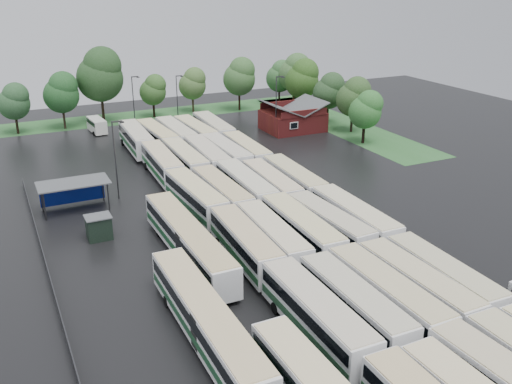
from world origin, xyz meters
name	(u,v)px	position (x,y,z in m)	size (l,w,h in m)	color
ground	(290,258)	(0.00, 0.00, 0.00)	(160.00, 160.00, 0.00)	black
brick_building	(293,120)	(24.00, 42.77, 1.87)	(10.07, 8.60, 5.39)	maroon
wash_shed	(73,186)	(-17.20, 22.02, 2.99)	(8.20, 4.20, 3.58)	#2D2D30
utility_hut	(99,227)	(-16.20, 12.60, 1.32)	(2.70, 2.20, 2.62)	black
grass_strip_north	(140,116)	(2.00, 64.80, 0.01)	(80.00, 10.00, 0.01)	#2C632C
grass_strip_east	(339,124)	(34.00, 42.80, 0.01)	(10.00, 50.00, 0.01)	#2C632C
west_fence	(46,264)	(-22.20, 8.00, 0.60)	(0.10, 50.00, 1.20)	#2D2D30
bus_r1c0	(316,315)	(-4.59, -12.51, 2.06)	(2.99, 13.51, 3.75)	white
bus_r1c1	(354,305)	(-1.07, -12.45, 1.99)	(2.92, 13.01, 3.61)	white
bus_r1c2	(386,295)	(2.04, -12.53, 2.05)	(2.89, 13.42, 3.73)	white
bus_r1c3	(417,287)	(5.27, -12.41, 1.99)	(2.96, 13.05, 3.62)	white
bus_r1c4	(443,278)	(8.29, -12.21, 1.95)	(2.95, 12.79, 3.55)	white
bus_r2c0	(245,244)	(-4.37, 1.12, 1.99)	(3.36, 13.14, 3.63)	white
bus_r2c1	(272,238)	(-1.39, 1.19, 1.98)	(3.37, 13.05, 3.60)	white
bus_r2c2	(301,230)	(2.06, 1.43, 2.06)	(3.20, 13.52, 3.74)	white
bus_r2c3	(329,225)	(5.39, 1.46, 1.95)	(3.31, 12.87, 3.55)	white
bus_r2c4	(354,219)	(8.53, 1.39, 2.04)	(2.99, 13.37, 3.71)	white
bus_r3c0	(196,197)	(-4.56, 14.67, 2.03)	(3.35, 13.35, 3.69)	white
bus_r3c1	(222,194)	(-1.34, 14.46, 1.99)	(2.93, 13.03, 3.62)	white
bus_r3c2	(246,187)	(2.08, 15.13, 2.05)	(3.22, 13.48, 3.73)	white
bus_r3c3	(271,185)	(5.32, 14.60, 1.95)	(3.21, 12.86, 3.55)	white
bus_r3c4	(294,180)	(8.59, 14.72, 2.01)	(3.19, 13.19, 3.65)	white
bus_r4c0	(162,163)	(-4.44, 28.52, 2.01)	(3.30, 13.22, 3.65)	white
bus_r4c1	(185,160)	(-1.13, 28.50, 2.00)	(2.94, 13.12, 3.64)	white
bus_r4c2	(207,157)	(2.03, 28.22, 2.07)	(3.42, 13.61, 3.76)	white
bus_r4c3	(226,154)	(5.09, 28.59, 2.02)	(2.85, 13.21, 3.68)	white
bus_r4c4	(246,152)	(8.31, 28.51, 1.96)	(3.15, 12.92, 3.57)	white
bus_r5c0	(136,139)	(-4.56, 42.02, 2.06)	(3.38, 13.56, 3.75)	white
bus_r5c1	(157,137)	(-1.22, 41.94, 2.01)	(3.41, 13.22, 3.65)	white
bus_r5c2	(176,135)	(1.89, 41.65, 2.04)	(2.99, 13.37, 3.71)	white
bus_r5c3	(195,133)	(5.21, 41.80, 1.99)	(3.21, 13.07, 3.61)	white
bus_r5c4	(213,129)	(8.54, 42.13, 2.07)	(3.35, 13.59, 3.76)	white
artic_bus_west_b	(188,241)	(-9.16, 4.08, 2.04)	(2.97, 19.84, 3.68)	white
artic_bus_west_c	(206,321)	(-12.48, -9.59, 2.01)	(2.84, 19.58, 3.63)	white
minibus	(97,125)	(-7.97, 56.24, 1.39)	(2.61, 5.91, 2.51)	white
tree_north_0	(14,101)	(-20.54, 61.38, 5.81)	(5.46, 5.46, 9.03)	black
tree_north_1	(62,92)	(-12.56, 61.35, 6.67)	(6.26, 6.26, 10.37)	#34271D
tree_north_2	(101,74)	(-5.22, 62.91, 9.08)	(8.52, 8.52, 14.11)	black
tree_north_3	(154,90)	(4.50, 62.91, 5.41)	(5.09, 5.08, 8.41)	black
tree_north_4	(193,83)	(12.91, 63.95, 5.79)	(5.44, 5.44, 9.01)	#3A2B1C
tree_north_5	(240,76)	(22.00, 61.23, 6.95)	(6.52, 6.52, 10.80)	black
tree_north_6	(280,76)	(31.84, 62.46, 6.09)	(5.72, 5.72, 9.47)	black
tree_east_0	(367,109)	(30.71, 30.32, 5.71)	(5.39, 5.36, 8.88)	black
tree_east_1	(354,96)	(33.02, 37.16, 6.33)	(5.94, 5.94, 9.84)	black
tree_east_2	(330,90)	(32.60, 44.44, 6.12)	(5.75, 5.75, 9.52)	black
tree_east_3	(303,78)	(31.79, 52.96, 7.07)	(6.63, 6.63, 10.99)	black
tree_east_4	(295,72)	(33.74, 59.55, 7.15)	(6.71, 6.71, 11.11)	#312012
lamp_post_ne	(277,102)	(19.45, 40.31, 6.01)	(1.59, 0.31, 10.35)	#2D2D30
lamp_post_nw	(116,154)	(-11.61, 23.21, 5.77)	(1.53, 0.30, 9.94)	#2D2D30
lamp_post_back_w	(134,99)	(-1.20, 55.53, 5.52)	(1.46, 0.29, 9.51)	#2D2D30
lamp_post_back_e	(178,97)	(6.82, 55.28, 5.28)	(1.40, 0.27, 9.10)	#2D2D30
puddle_2	(196,263)	(-8.82, 2.98, 0.00)	(4.59, 4.59, 0.01)	black
puddle_3	(352,267)	(4.46, -4.30, 0.00)	(3.94, 3.94, 0.01)	black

